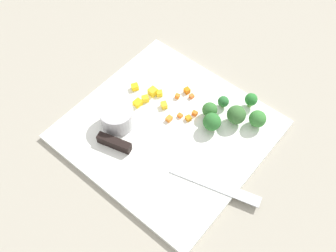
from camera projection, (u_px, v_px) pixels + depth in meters
ground_plane at (168, 131)px, 0.92m from camera, size 4.00×4.00×0.00m
cutting_board at (168, 130)px, 0.91m from camera, size 0.42×0.40×0.01m
prep_bowl at (117, 117)px, 0.89m from camera, size 0.08×0.08×0.05m
chef_knife at (144, 155)px, 0.86m from camera, size 0.36×0.12×0.02m
carrot_dice_0 at (188, 118)px, 0.92m from camera, size 0.02×0.02×0.01m
carrot_dice_1 at (169, 119)px, 0.92m from camera, size 0.01×0.01×0.01m
carrot_dice_2 at (181, 116)px, 0.92m from camera, size 0.01×0.01×0.01m
carrot_dice_3 at (192, 96)px, 0.95m from camera, size 0.01×0.01×0.01m
carrot_dice_4 at (195, 113)px, 0.92m from camera, size 0.01×0.01×0.01m
carrot_dice_5 at (177, 96)px, 0.95m from camera, size 0.01×0.01×0.01m
carrot_dice_6 at (187, 91)px, 0.96m from camera, size 0.02×0.01×0.01m
pepper_dice_0 at (159, 93)px, 0.96m from camera, size 0.02×0.02×0.01m
pepper_dice_1 at (164, 105)px, 0.94m from camera, size 0.02×0.02×0.01m
pepper_dice_2 at (153, 92)px, 0.96m from camera, size 0.02×0.02×0.02m
pepper_dice_3 at (135, 87)px, 0.97m from camera, size 0.02×0.02×0.01m
pepper_dice_4 at (145, 99)px, 0.95m from camera, size 0.02×0.02×0.01m
pepper_dice_5 at (138, 103)px, 0.94m from camera, size 0.02×0.02×0.01m
broccoli_floret_0 at (212, 122)px, 0.89m from camera, size 0.04×0.04×0.05m
broccoli_floret_1 at (223, 102)px, 0.93m from camera, size 0.03×0.03×0.03m
broccoli_floret_2 at (258, 119)px, 0.89m from camera, size 0.04×0.04×0.04m
broccoli_floret_3 at (210, 110)px, 0.91m from camera, size 0.03×0.03×0.04m
broccoli_floret_4 at (251, 100)px, 0.92m from camera, size 0.03×0.03×0.04m
broccoli_floret_5 at (236, 115)px, 0.90m from camera, size 0.04×0.04×0.05m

